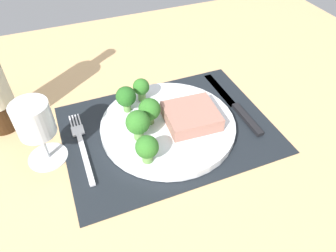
# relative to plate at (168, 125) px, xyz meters

# --- Properties ---
(ground_plane) EXTENTS (1.40, 1.10, 0.03)m
(ground_plane) POSITION_rel_plate_xyz_m (0.00, 0.00, -0.03)
(ground_plane) COLOR tan
(placemat) EXTENTS (0.41, 0.30, 0.00)m
(placemat) POSITION_rel_plate_xyz_m (0.00, 0.00, -0.01)
(placemat) COLOR black
(placemat) RESTS_ON ground_plane
(plate) EXTENTS (0.27, 0.27, 0.02)m
(plate) POSITION_rel_plate_xyz_m (0.00, 0.00, 0.00)
(plate) COLOR silver
(plate) RESTS_ON placemat
(steak) EXTENTS (0.11, 0.10, 0.03)m
(steak) POSITION_rel_plate_xyz_m (0.04, -0.01, 0.02)
(steak) COLOR #9E6B5B
(steak) RESTS_ON plate
(broccoli_front_edge) EXTENTS (0.04, 0.04, 0.06)m
(broccoli_front_edge) POSITION_rel_plate_xyz_m (-0.07, -0.02, 0.05)
(broccoli_front_edge) COLOR #5B8942
(broccoli_front_edge) RESTS_ON plate
(broccoli_near_fork) EXTENTS (0.03, 0.03, 0.05)m
(broccoli_near_fork) POSITION_rel_plate_xyz_m (-0.02, 0.09, 0.04)
(broccoli_near_fork) COLOR #6B994C
(broccoli_near_fork) RESTS_ON plate
(broccoli_back_left) EXTENTS (0.04, 0.04, 0.06)m
(broccoli_back_left) POSITION_rel_plate_xyz_m (-0.06, 0.07, 0.04)
(broccoli_back_left) COLOR #5B8942
(broccoli_back_left) RESTS_ON plate
(broccoli_near_steak) EXTENTS (0.04, 0.04, 0.05)m
(broccoli_near_steak) POSITION_rel_plate_xyz_m (-0.07, -0.08, 0.04)
(broccoli_near_steak) COLOR #5B8942
(broccoli_near_steak) RESTS_ON plate
(broccoli_center) EXTENTS (0.04, 0.04, 0.06)m
(broccoli_center) POSITION_rel_plate_xyz_m (-0.03, 0.01, 0.04)
(broccoli_center) COLOR #5B8942
(broccoli_center) RESTS_ON plate
(fork) EXTENTS (0.02, 0.19, 0.01)m
(fork) POSITION_rel_plate_xyz_m (-0.17, 0.01, -0.01)
(fork) COLOR silver
(fork) RESTS_ON placemat
(knife) EXTENTS (0.02, 0.23, 0.01)m
(knife) POSITION_rel_plate_xyz_m (0.16, 0.01, -0.00)
(knife) COLOR black
(knife) RESTS_ON placemat
(wine_glass) EXTENTS (0.07, 0.07, 0.13)m
(wine_glass) POSITION_rel_plate_xyz_m (-0.23, 0.01, 0.07)
(wine_glass) COLOR silver
(wine_glass) RESTS_ON ground_plane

